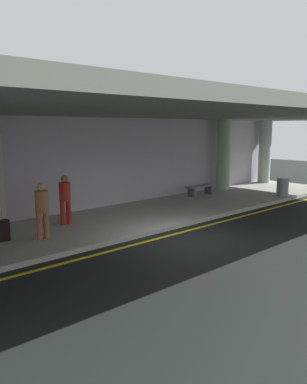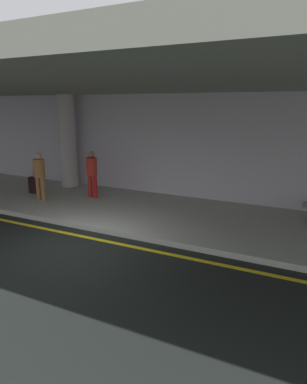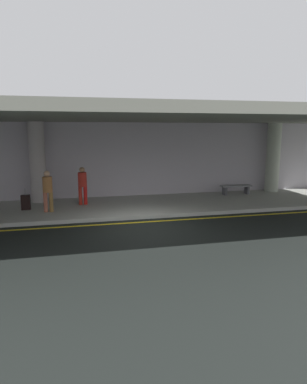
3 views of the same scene
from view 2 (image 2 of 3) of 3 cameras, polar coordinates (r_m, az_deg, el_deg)
ground_plane at (r=8.98m, az=-12.81°, el=-8.54°), size 60.00×60.00×0.00m
sidewalk at (r=11.36m, az=-2.91°, el=-2.97°), size 26.00×4.20×0.15m
lane_stripe_yellow at (r=9.40m, az=-10.56°, el=-7.36°), size 26.00×0.14×0.01m
support_column_left_mid at (r=14.53m, az=-13.86°, el=8.04°), size 0.71×0.71×3.65m
ceiling_overhang at (r=10.45m, az=-4.60°, el=17.04°), size 28.00×13.20×0.30m
terminal_back_wall at (r=12.95m, az=1.94°, el=7.41°), size 26.00×0.30×3.80m
traveler_with_luggage at (r=12.60m, az=-10.08°, el=3.39°), size 0.38×0.38×1.68m
person_waiting_for_ride at (r=12.68m, az=-18.17°, el=2.97°), size 0.38×0.38×1.68m
suitcase_upright_primary at (r=13.90m, az=-18.98°, el=1.09°), size 0.36×0.22×0.90m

